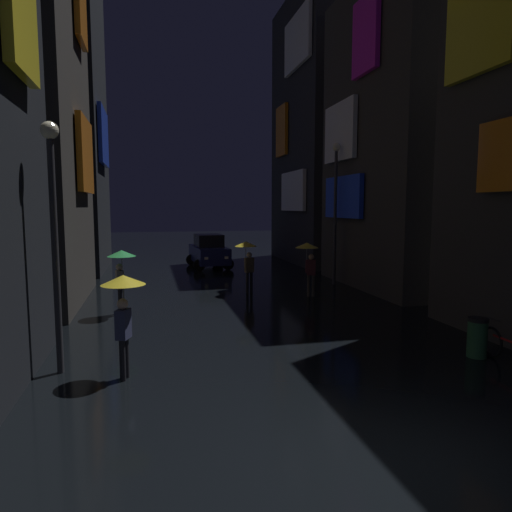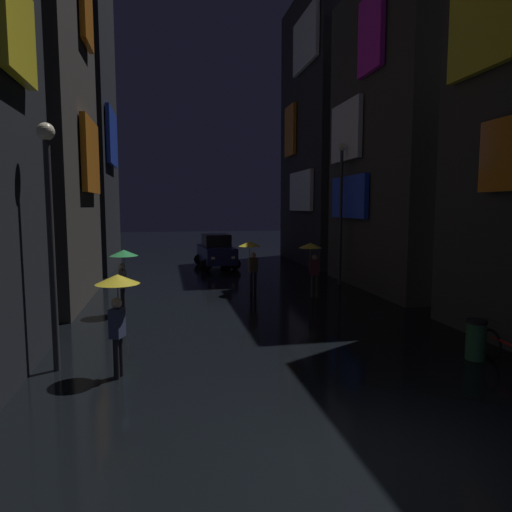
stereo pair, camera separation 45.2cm
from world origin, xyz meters
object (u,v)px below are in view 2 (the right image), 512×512
object	(u,v)px
pedestrian_foreground_right_yellow	(312,254)
pedestrian_midstreet_centre_yellow	(117,297)
pedestrian_far_right_yellow	(251,252)
streetlamp_right_far	(341,199)
streetlamp_left_near	(50,217)
bicycle_parked_at_storefront	(508,351)
car_distant	(216,251)
pedestrian_near_crossing_green	(123,263)
trash_bin	(476,339)

from	to	relation	value
pedestrian_foreground_right_yellow	pedestrian_midstreet_centre_yellow	bearing A→B (deg)	-132.31
pedestrian_foreground_right_yellow	pedestrian_midstreet_centre_yellow	world-z (taller)	same
pedestrian_far_right_yellow	pedestrian_foreground_right_yellow	world-z (taller)	same
streetlamp_right_far	streetlamp_left_near	world-z (taller)	streetlamp_right_far
pedestrian_far_right_yellow	bicycle_parked_at_storefront	xyz separation A→B (m)	(3.89, -9.59, -1.28)
streetlamp_left_near	pedestrian_foreground_right_yellow	bearing A→B (deg)	39.97
bicycle_parked_at_storefront	pedestrian_foreground_right_yellow	bearing A→B (deg)	101.57
pedestrian_foreground_right_yellow	pedestrian_midstreet_centre_yellow	distance (m)	9.70
pedestrian_foreground_right_yellow	car_distant	distance (m)	9.90
pedestrian_far_right_yellow	bicycle_parked_at_storefront	bearing A→B (deg)	-67.92
pedestrian_far_right_yellow	streetlamp_right_far	size ratio (longest dim) A/B	0.34
pedestrian_far_right_yellow	car_distant	bearing A→B (deg)	93.35
car_distant	pedestrian_midstreet_centre_yellow	bearing A→B (deg)	-103.06
pedestrian_foreground_right_yellow	car_distant	size ratio (longest dim) A/B	0.50
pedestrian_near_crossing_green	car_distant	world-z (taller)	pedestrian_near_crossing_green
pedestrian_near_crossing_green	pedestrian_far_right_yellow	bearing A→B (deg)	29.89
streetlamp_left_near	trash_bin	xyz separation A→B (m)	(9.30, -1.13, -2.81)
pedestrian_midstreet_centre_yellow	car_distant	distance (m)	17.14
bicycle_parked_at_storefront	pedestrian_near_crossing_green	bearing A→B (deg)	141.39
pedestrian_far_right_yellow	pedestrian_near_crossing_green	bearing A→B (deg)	-150.11
pedestrian_far_right_yellow	bicycle_parked_at_storefront	size ratio (longest dim) A/B	1.16
pedestrian_midstreet_centre_yellow	streetlamp_right_far	world-z (taller)	streetlamp_right_far
pedestrian_foreground_right_yellow	bicycle_parked_at_storefront	world-z (taller)	pedestrian_foreground_right_yellow
pedestrian_near_crossing_green	pedestrian_foreground_right_yellow	bearing A→B (deg)	12.30
streetlamp_left_near	pedestrian_near_crossing_green	bearing A→B (deg)	79.06
pedestrian_far_right_yellow	pedestrian_midstreet_centre_yellow	bearing A→B (deg)	-117.45
pedestrian_midstreet_centre_yellow	streetlamp_left_near	xyz separation A→B (m)	(-1.35, 0.56, 1.61)
car_distant	streetlamp_right_far	world-z (taller)	streetlamp_right_far
pedestrian_near_crossing_green	car_distant	distance (m)	11.82
bicycle_parked_at_storefront	car_distant	distance (m)	18.42
pedestrian_near_crossing_green	streetlamp_left_near	xyz separation A→B (m)	(-0.99, -5.10, 1.61)
car_distant	streetlamp_right_far	distance (m)	9.04
bicycle_parked_at_storefront	trash_bin	xyz separation A→B (m)	(-0.30, 0.65, 0.08)
pedestrian_far_right_yellow	car_distant	xyz separation A→B (m)	(-0.49, 8.30, -0.74)
pedestrian_near_crossing_green	streetlamp_right_far	xyz separation A→B (m)	(9.01, 3.92, 2.19)
pedestrian_midstreet_centre_yellow	streetlamp_right_far	size ratio (longest dim) A/B	0.34
car_distant	streetlamp_left_near	size ratio (longest dim) A/B	0.82
pedestrian_near_crossing_green	car_distant	bearing A→B (deg)	68.95
pedestrian_far_right_yellow	trash_bin	bearing A→B (deg)	-68.12
pedestrian_far_right_yellow	trash_bin	distance (m)	9.71
streetlamp_left_near	car_distant	bearing A→B (deg)	72.04
bicycle_parked_at_storefront	car_distant	bearing A→B (deg)	103.75
streetlamp_left_near	pedestrian_far_right_yellow	bearing A→B (deg)	53.86
streetlamp_left_near	trash_bin	bearing A→B (deg)	-6.90
pedestrian_foreground_right_yellow	streetlamp_right_far	bearing A→B (deg)	48.83
pedestrian_far_right_yellow	trash_bin	size ratio (longest dim) A/B	2.28
pedestrian_midstreet_centre_yellow	streetlamp_left_near	world-z (taller)	streetlamp_left_near
pedestrian_far_right_yellow	streetlamp_left_near	distance (m)	9.81
pedestrian_midstreet_centre_yellow	streetlamp_right_far	bearing A→B (deg)	47.97
bicycle_parked_at_storefront	streetlamp_left_near	bearing A→B (deg)	169.53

